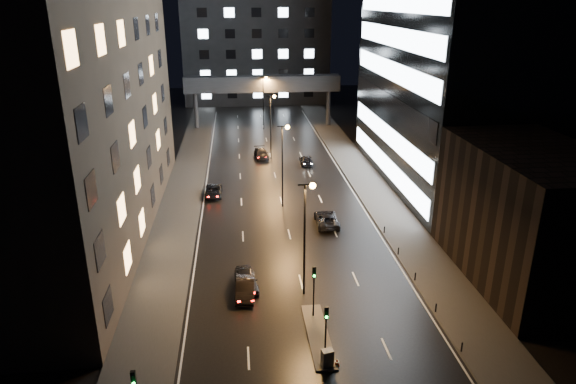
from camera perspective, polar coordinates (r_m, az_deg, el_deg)
The scene contains 24 objects.
ground at distance 74.05m, azimuth -1.46°, elevation 1.90°, with size 160.00×160.00×0.00m, color black.
sidewalk_left at distance 69.50m, azimuth -11.46°, elevation 0.26°, with size 5.00×110.00×0.15m, color #383533.
sidewalk_right at distance 71.36m, azimuth 8.92°, elevation 0.97°, with size 5.00×110.00×0.15m, color #383533.
building_left at distance 56.74m, azimuth -24.41°, elevation 15.06°, with size 15.00×48.00×40.00m, color #2D2319.
building_right_low at distance 49.69m, azimuth 25.23°, elevation -2.42°, with size 10.00×18.00×12.00m, color black.
building_right_glass at distance 72.54m, azimuth 19.88°, elevation 18.48°, with size 20.00×36.00×45.00m, color black.
building_far at distance 128.53m, azimuth -3.60°, elevation 15.57°, with size 34.00×14.00×25.00m, color #333335.
skybridge at distance 101.25m, azimuth -2.85°, elevation 11.84°, with size 30.00×3.00×10.00m.
median_island at distance 40.16m, azimuth 3.36°, elevation -15.61°, with size 1.60×8.00×0.15m, color #383533.
traffic_signal_near at distance 40.55m, azimuth 2.90°, elevation -10.10°, with size 0.28×0.34×4.40m.
traffic_signal_far at distance 36.00m, azimuth 4.24°, elevation -14.54°, with size 0.28×0.34×4.40m.
bollard_row at distance 45.94m, azimuth 14.97°, elevation -10.69°, with size 0.12×25.12×0.90m.
streetlight_near at distance 42.03m, azimuth 2.08°, elevation -3.68°, with size 1.45×0.50×10.15m.
streetlight_mid_a at distance 60.69m, azimuth -0.48°, elevation 4.09°, with size 1.45×0.50×10.15m.
streetlight_mid_b at distance 80.00m, azimuth -1.84°, elevation 8.15°, with size 1.45×0.50×10.15m.
streetlight_far at distance 99.58m, azimuth -2.67°, elevation 10.63°, with size 1.45×0.50×10.15m.
car_away_a at distance 45.66m, azimuth -4.65°, elevation -9.74°, with size 1.79×4.45×1.52m, color black.
car_away_b at distance 44.64m, azimuth -4.78°, elevation -10.55°, with size 1.55×4.44×1.46m, color black.
car_away_c at distance 66.56m, azimuth -8.28°, elevation 0.07°, with size 2.14×4.64×1.29m, color black.
car_away_d at distance 81.95m, azimuth -2.98°, elevation 4.27°, with size 2.04×5.01×1.45m, color black.
car_toward_a at distance 57.66m, azimuth 4.32°, elevation -3.01°, with size 2.39×5.17×1.44m, color black.
car_toward_b at distance 78.86m, azimuth 2.02°, elevation 3.56°, with size 1.81×4.45×1.29m, color black.
utility_cabinet at distance 36.98m, azimuth 4.39°, elevation -17.91°, with size 0.77×0.56×1.27m, color #48494B.
cone_b at distance 37.52m, azimuth 5.46°, elevation -18.33°, with size 0.39×0.39×0.53m, color #FF400D.
Camera 1 is at (-5.24, -29.92, 23.81)m, focal length 32.00 mm.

